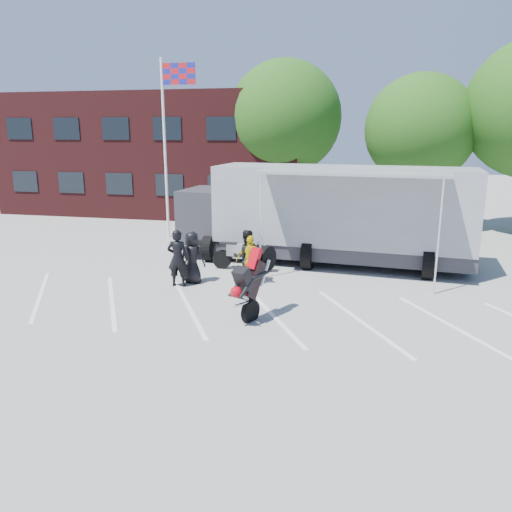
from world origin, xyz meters
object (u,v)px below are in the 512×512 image
at_px(parked_motorcycle, 243,270).
at_px(spectator_leather_b, 178,258).
at_px(stunt_bike_rider, 264,314).
at_px(flagpole, 169,127).
at_px(spectator_leather_a, 192,257).
at_px(transporter_truck, 326,262).
at_px(spectator_leather_c, 246,257).
at_px(tree_mid, 420,130).
at_px(spectator_hivis, 251,260).
at_px(tree_left, 285,118).

height_order(parked_motorcycle, spectator_leather_b, spectator_leather_b).
height_order(parked_motorcycle, stunt_bike_rider, stunt_bike_rider).
distance_m(flagpole, spectator_leather_a, 8.61).
distance_m(transporter_truck, spectator_leather_c, 4.09).
bearing_deg(tree_mid, stunt_bike_rider, -109.52).
xyz_separation_m(tree_mid, transporter_truck, (-3.78, -8.15, -4.94)).
height_order(tree_mid, stunt_bike_rider, tree_mid).
relative_size(transporter_truck, stunt_bike_rider, 5.37).
bearing_deg(spectator_leather_c, transporter_truck, -148.85).
xyz_separation_m(spectator_leather_a, spectator_leather_b, (-0.33, -0.45, 0.07)).
distance_m(flagpole, spectator_hivis, 9.39).
height_order(flagpole, spectator_leather_a, flagpole).
xyz_separation_m(tree_mid, stunt_bike_rider, (-4.98, -14.04, -4.94)).
distance_m(tree_left, tree_mid, 7.10).
bearing_deg(stunt_bike_rider, transporter_truck, 101.78).
bearing_deg(transporter_truck, spectator_hivis, -118.20).
height_order(tree_left, spectator_leather_a, tree_left).
distance_m(flagpole, tree_left, 7.37).
distance_m(tree_left, spectator_leather_c, 13.24).
bearing_deg(spectator_leather_b, spectator_leather_a, -129.90).
bearing_deg(transporter_truck, flagpole, 162.08).
height_order(tree_left, spectator_leather_b, tree_left).
xyz_separation_m(tree_mid, spectator_leather_b, (-8.21, -12.17, -4.02)).
distance_m(tree_mid, spectator_hivis, 13.60).
bearing_deg(spectator_leather_a, transporter_truck, -134.32).
height_order(tree_mid, spectator_leather_c, tree_mid).
xyz_separation_m(tree_mid, parked_motorcycle, (-6.63, -9.86, -4.94)).
relative_size(tree_mid, parked_motorcycle, 3.29).
bearing_deg(tree_left, spectator_leather_c, -86.05).
relative_size(tree_left, spectator_hivis, 5.29).
distance_m(parked_motorcycle, spectator_hivis, 1.95).
xyz_separation_m(stunt_bike_rider, spectator_leather_b, (-3.23, 1.87, 0.93)).
bearing_deg(tree_mid, flagpole, -156.03).
height_order(flagpole, spectator_hivis, flagpole).
bearing_deg(tree_mid, spectator_leather_c, -118.43).
bearing_deg(spectator_leather_b, stunt_bike_rider, 146.20).
bearing_deg(parked_motorcycle, spectator_hivis, -155.85).
height_order(transporter_truck, spectator_leather_b, spectator_leather_b).
height_order(tree_mid, spectator_leather_a, tree_mid).
bearing_deg(spectator_leather_c, tree_mid, -140.81).
height_order(flagpole, parked_motorcycle, flagpole).
distance_m(parked_motorcycle, spectator_leather_a, 2.40).
distance_m(flagpole, tree_mid, 12.31).
height_order(spectator_leather_b, spectator_hivis, spectator_leather_b).
bearing_deg(spectator_leather_a, spectator_hivis, -168.79).
bearing_deg(transporter_truck, spectator_leather_c, -121.54).
height_order(transporter_truck, spectator_hivis, transporter_truck).
xyz_separation_m(spectator_leather_b, spectator_leather_c, (2.07, 0.82, -0.04)).
xyz_separation_m(tree_left, spectator_leather_b, (-1.21, -13.17, -4.64)).
height_order(tree_left, stunt_bike_rider, tree_left).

